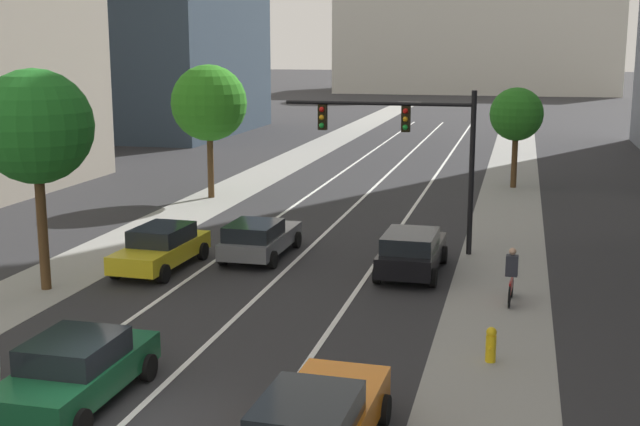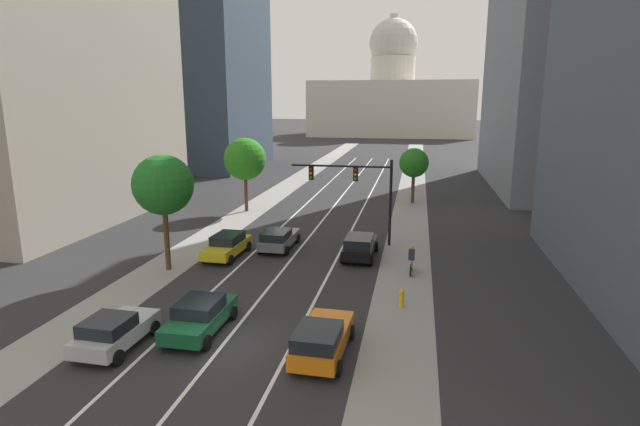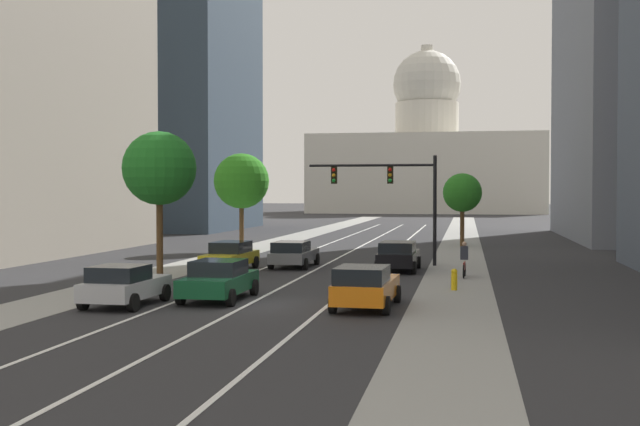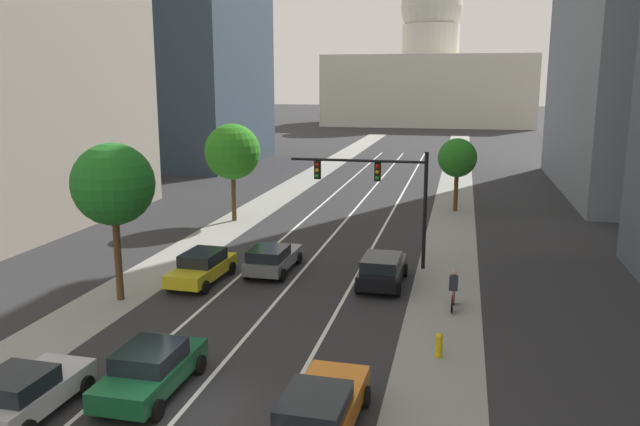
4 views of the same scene
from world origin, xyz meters
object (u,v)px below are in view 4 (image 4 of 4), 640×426
at_px(car_green, 151,369).
at_px(car_gray, 272,258).
at_px(street_tree_mid_right, 457,158).
at_px(fire_hydrant, 439,345).
at_px(street_tree_mid_left, 113,185).
at_px(capitol_building, 429,78).
at_px(car_black, 382,269).
at_px(car_silver, 26,391).
at_px(cyclist, 453,290).
at_px(traffic_signal_mast, 381,185).
at_px(car_yellow, 202,266).
at_px(car_orange, 321,408).
at_px(street_tree_near_left, 233,152).

bearing_deg(car_green, car_gray, 0.36).
bearing_deg(car_gray, car_green, -179.36).
bearing_deg(street_tree_mid_right, car_gray, -116.30).
distance_m(fire_hydrant, street_tree_mid_left, 15.27).
xyz_separation_m(fire_hydrant, street_tree_mid_left, (-14.18, 3.06, 4.76)).
xyz_separation_m(capitol_building, car_black, (4.31, -115.56, -9.32)).
bearing_deg(car_green, car_silver, 126.54).
relative_size(car_silver, fire_hydrant, 4.45).
distance_m(car_silver, street_tree_mid_right, 35.41).
bearing_deg(capitol_building, car_black, -87.86).
bearing_deg(street_tree_mid_left, cyclist, 7.92).
bearing_deg(fire_hydrant, car_black, 111.35).
distance_m(traffic_signal_mast, cyclist, 7.81).
bearing_deg(car_black, traffic_signal_mast, 10.60).
xyz_separation_m(traffic_signal_mast, fire_hydrant, (3.53, -10.86, -3.89)).
distance_m(car_silver, street_tree_mid_left, 11.05).
xyz_separation_m(car_yellow, car_silver, (-0.01, -12.96, -0.02)).
distance_m(car_orange, street_tree_mid_left, 14.96).
bearing_deg(capitol_building, car_silver, -91.90).
height_order(car_silver, car_orange, car_orange).
relative_size(capitol_building, car_yellow, 9.31).
xyz_separation_m(car_silver, street_tree_mid_left, (-2.58, 9.77, 4.45)).
bearing_deg(fire_hydrant, car_yellow, 151.68).
bearing_deg(car_gray, capitol_building, -0.09).
distance_m(car_black, street_tree_near_left, 17.50).
relative_size(cyclist, street_tree_mid_left, 0.24).
relative_size(car_black, cyclist, 2.67).
bearing_deg(car_gray, car_orange, -157.56).
distance_m(car_gray, car_green, 13.13).
relative_size(car_silver, street_tree_mid_right, 0.74).
bearing_deg(car_silver, car_black, -29.52).
bearing_deg(street_tree_mid_right, street_tree_near_left, -155.84).
height_order(car_orange, fire_hydrant, car_orange).
height_order(traffic_signal_mast, fire_hydrant, traffic_signal_mast).
bearing_deg(fire_hydrant, street_tree_near_left, 127.02).
distance_m(car_black, car_green, 13.50).
bearing_deg(car_silver, capitol_building, -0.37).
height_order(street_tree_mid_left, street_tree_mid_right, street_tree_mid_left).
bearing_deg(street_tree_near_left, car_orange, -65.02).
bearing_deg(street_tree_mid_left, car_silver, -75.19).
height_order(car_black, street_tree_near_left, street_tree_near_left).
relative_size(car_orange, fire_hydrant, 5.04).
height_order(car_black, car_green, car_black).
relative_size(car_gray, street_tree_near_left, 0.68).
height_order(car_silver, street_tree_mid_right, street_tree_mid_right).
bearing_deg(car_yellow, car_gray, -49.33).
relative_size(fire_hydrant, street_tree_near_left, 0.13).
bearing_deg(traffic_signal_mast, fire_hydrant, -71.99).
bearing_deg(car_orange, street_tree_near_left, 26.81).
xyz_separation_m(car_gray, street_tree_mid_left, (-5.46, -5.46, 4.47)).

